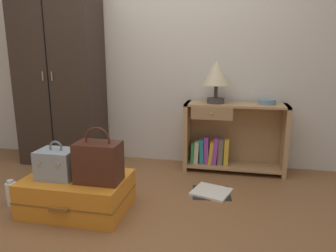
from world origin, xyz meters
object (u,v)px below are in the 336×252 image
bookshelf (230,138)px  bowl (267,102)px  open_book_on_floor (211,192)px  train_case (57,164)px  wardrobe (60,75)px  table_lamp (216,75)px  suitcase_large (78,193)px  handbag (99,162)px  bottle (12,193)px

bookshelf → bowl: bowl is taller
bookshelf → open_book_on_floor: bearing=-102.2°
train_case → bookshelf: bearing=42.7°
wardrobe → table_lamp: (1.64, 0.05, 0.01)m
wardrobe → train_case: bearing=-62.4°
wardrobe → suitcase_large: bearing=-56.3°
table_lamp → bowl: 0.55m
wardrobe → handbag: size_ratio=4.71×
wardrobe → open_book_on_floor: (1.66, -0.52, -0.94)m
bookshelf → train_case: size_ratio=3.50×
train_case → open_book_on_floor: size_ratio=0.77×
bowl → open_book_on_floor: 1.05m
suitcase_large → bookshelf: bearing=44.9°
handbag → bowl: bearing=43.2°
train_case → handbag: (0.33, -0.01, 0.04)m
bowl → open_book_on_floor: bowl is taller
wardrobe → handbag: 1.49m
suitcase_large → bottle: 0.55m
wardrobe → table_lamp: wardrobe is taller
table_lamp → handbag: bearing=-123.7°
handbag → bottle: 0.82m
wardrobe → bowl: 2.14m
suitcase_large → train_case: bearing=-164.2°
wardrobe → train_case: size_ratio=6.71×
open_book_on_floor → bowl: bearing=52.9°
suitcase_large → open_book_on_floor: bearing=27.2°
bowl → bottle: size_ratio=0.83×
bowl → open_book_on_floor: (-0.47, -0.61, -0.71)m
train_case → bowl: bearing=36.3°
bottle → suitcase_large: bearing=3.8°
bowl → handbag: (-1.24, -1.16, -0.30)m
bookshelf → bottle: 2.02m
bottle → wardrobe: bearing=97.2°
bottle → handbag: bearing=-0.6°
bookshelf → open_book_on_floor: bookshelf is taller
bookshelf → table_lamp: 0.64m
bowl → handbag: 1.72m
wardrobe → suitcase_large: wardrobe is taller
table_lamp → bowl: size_ratio=2.44×
train_case → handbag: size_ratio=0.70×
suitcase_large → handbag: handbag is taller
suitcase_large → handbag: 0.35m
bookshelf → handbag: 1.46m
train_case → wardrobe: bearing=117.6°
suitcase_large → bottle: suitcase_large is taller
table_lamp → train_case: table_lamp is taller
suitcase_large → handbag: size_ratio=1.89×
table_lamp → handbag: size_ratio=1.02×
table_lamp → handbag: (-0.75, -1.12, -0.55)m
table_lamp → suitcase_large: size_ratio=0.54×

